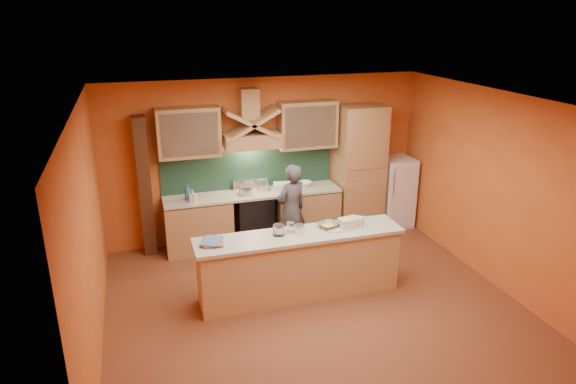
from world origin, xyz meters
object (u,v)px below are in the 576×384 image
object	(u,v)px
stove	(254,218)
kitchen_scale	(299,229)
fridge	(395,192)
person	(291,210)
mixing_bowl	(328,225)

from	to	relation	value
stove	kitchen_scale	xyz separation A→B (m)	(0.21, -1.86, 0.54)
fridge	person	world-z (taller)	person
person	mixing_bowl	bearing A→B (deg)	77.47
stove	kitchen_scale	size ratio (longest dim) A/B	8.12
mixing_bowl	stove	bearing A→B (deg)	109.78
stove	person	world-z (taller)	person
person	kitchen_scale	size ratio (longest dim) A/B	13.93
mixing_bowl	person	bearing A→B (deg)	97.73
mixing_bowl	fridge	bearing A→B (deg)	41.42
stove	person	bearing A→B (deg)	-51.29
fridge	stove	bearing A→B (deg)	180.00
fridge	person	xyz separation A→B (m)	(-2.21, -0.61, 0.12)
kitchen_scale	fridge	bearing A→B (deg)	52.20
fridge	mixing_bowl	size ratio (longest dim) A/B	4.80
person	mixing_bowl	xyz separation A→B (m)	(0.16, -1.20, 0.21)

